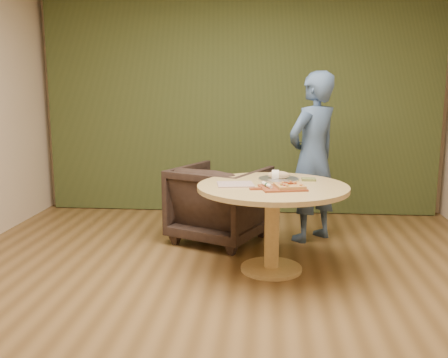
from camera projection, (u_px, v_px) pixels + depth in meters
name	position (u px, v px, depth m)	size (l,w,h in m)	color
room_shell	(215.00, 112.00, 3.27)	(5.04, 6.04, 2.84)	brown
curtain	(240.00, 100.00, 6.11)	(4.80, 0.14, 2.78)	#313C1B
pedestal_table	(272.00, 201.00, 4.20)	(1.27, 1.27, 0.75)	tan
pizza_paddle	(281.00, 188.00, 4.02)	(0.47, 0.35, 0.01)	brown
flatbread_pizza	(289.00, 186.00, 4.01)	(0.27, 0.27, 0.04)	tan
cutlery_roll	(267.00, 185.00, 4.03)	(0.10, 0.19, 0.03)	white
newspaper	(235.00, 184.00, 4.18)	(0.30, 0.25, 0.01)	silver
serving_tray	(279.00, 179.00, 4.40)	(0.36, 0.36, 0.02)	silver
bread_roll	(278.00, 175.00, 4.40)	(0.19, 0.09, 0.09)	tan
green_packet	(309.00, 179.00, 4.38)	(0.12, 0.10, 0.02)	#535F2A
armchair	(220.00, 199.00, 5.07)	(0.84, 0.78, 0.86)	black
person_standing	(313.00, 157.00, 5.03)	(0.63, 0.41, 1.71)	#3F5A82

